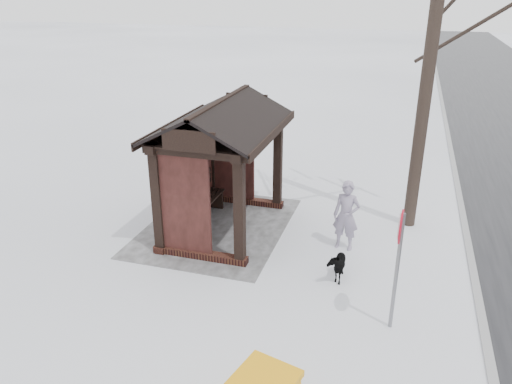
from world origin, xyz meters
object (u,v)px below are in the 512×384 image
pedestrian (346,216)px  road_sign (399,244)px  bus_shelter (216,140)px  dog (336,264)px

pedestrian → road_sign: bearing=-58.9°
bus_shelter → pedestrian: (0.15, 3.02, -1.39)m
pedestrian → bus_shelter: bearing=-175.3°
road_sign → dog: bearing=-135.7°
bus_shelter → road_sign: bus_shelter is taller
bus_shelter → pedestrian: bus_shelter is taller
dog → road_sign: (1.26, 1.10, 1.26)m
bus_shelter → pedestrian: size_ratio=2.31×
bus_shelter → dog: bus_shelter is taller
pedestrian → road_sign: (2.54, 1.11, 0.80)m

